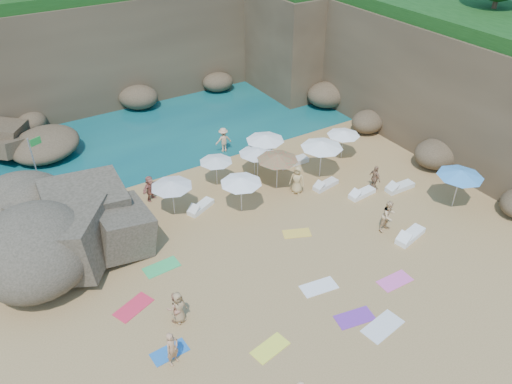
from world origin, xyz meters
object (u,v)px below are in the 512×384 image
person_stand_4 (297,180)px  person_stand_3 (375,178)px  person_stand_5 (150,188)px  parasol_0 (171,184)px  flag_pole (36,159)px  person_stand_1 (175,307)px  rock_outcrop (43,248)px  person_stand_2 (223,140)px  lounger_0 (201,207)px  parasol_1 (216,159)px  parasol_2 (254,151)px

person_stand_4 → person_stand_3: bearing=20.3°
person_stand_3 → person_stand_5: size_ratio=1.03×
parasol_0 → person_stand_3: size_ratio=1.42×
flag_pole → person_stand_1: 13.33m
rock_outcrop → person_stand_2: size_ratio=4.98×
person_stand_2 → person_stand_5: 6.93m
lounger_0 → person_stand_1: bearing=-148.6°
flag_pole → parasol_0: 8.16m
person_stand_2 → parasol_1: bearing=63.1°
flag_pole → parasol_0: bearing=-45.4°
rock_outcrop → parasol_0: 7.29m
flag_pole → person_stand_5: flag_pole is taller
lounger_0 → person_stand_4: (5.60, -1.48, 0.75)m
parasol_2 → person_stand_2: parasol_2 is taller
parasol_1 → person_stand_1: parasol_1 is taller
rock_outcrop → parasol_2: bearing=1.4°
flag_pole → person_stand_3: flag_pole is taller
flag_pole → parasol_1: size_ratio=1.89×
person_stand_2 → person_stand_3: (5.37, -8.86, -0.05)m
flag_pole → parasol_1: (9.18, -4.36, -0.68)m
parasol_1 → lounger_0: size_ratio=1.13×
flag_pole → person_stand_4: (12.77, -7.66, -1.52)m
parasol_0 → person_stand_3: parasol_0 is taller
parasol_0 → person_stand_1: size_ratio=1.48×
rock_outcrop → person_stand_4: person_stand_4 is taller
flag_pole → person_stand_2: (11.50, -0.99, -1.55)m
rock_outcrop → lounger_0: size_ratio=4.85×
parasol_2 → person_stand_5: size_ratio=1.25×
flag_pole → parasol_0: (5.72, -5.80, -0.41)m
rock_outcrop → person_stand_1: size_ratio=5.53×
parasol_2 → person_stand_5: parasol_2 is taller
person_stand_1 → person_stand_3: (14.26, 3.12, 0.03)m
lounger_0 → person_stand_3: bearing=-45.4°
person_stand_3 → rock_outcrop: bearing=81.6°
lounger_0 → person_stand_4: bearing=-39.6°
person_stand_1 → person_stand_5: bearing=-98.7°
person_stand_3 → person_stand_4: 4.65m
person_stand_3 → person_stand_2: bearing=37.9°
person_stand_1 → person_stand_2: (8.89, 11.98, 0.09)m
person_stand_4 → parasol_2: bearing=158.2°
flag_pole → person_stand_2: size_ratio=2.19×
parasol_1 → person_stand_5: size_ratio=1.28×
flag_pole → person_stand_3: bearing=-30.3°
person_stand_3 → lounger_0: bearing=76.0°
person_stand_3 → person_stand_4: size_ratio=0.91×
parasol_2 → person_stand_2: 3.77m
flag_pole → parasol_1: bearing=-25.4°
person_stand_5 → person_stand_1: bearing=-133.9°
lounger_0 → person_stand_2: person_stand_2 is taller
lounger_0 → person_stand_5: person_stand_5 is taller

